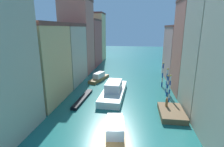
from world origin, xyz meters
name	(u,v)px	position (x,y,z in m)	size (l,w,h in m)	color
ground_plane	(125,80)	(0.00, 24.50, 0.00)	(154.00, 154.00, 0.00)	#1E6B66
building_left_1	(39,63)	(-13.15, 10.99, 6.41)	(7.36, 10.37, 12.81)	#DBB77A
building_left_2	(65,54)	(-13.15, 21.56, 6.42)	(7.36, 10.42, 12.82)	#BCB299
building_left_3	(77,37)	(-13.15, 30.77, 9.55)	(7.36, 8.03, 19.07)	#C6705B
building_left_4	(88,43)	(-13.15, 40.56, 7.24)	(7.36, 11.01, 14.46)	#B25147
building_left_5	(95,37)	(-13.15, 50.34, 8.60)	(7.36, 8.17, 17.17)	#DBB77A
building_right_1	(217,52)	(13.15, 10.33, 8.77)	(7.36, 7.33, 17.52)	#BCB299
building_right_2	(198,48)	(13.15, 17.97, 8.42)	(7.36, 7.68, 16.82)	#C6705B
building_right_3	(182,53)	(13.15, 27.75, 6.24)	(7.36, 11.40, 12.47)	tan
waterfront_dock	(172,113)	(7.58, 8.34, 0.39)	(3.32, 5.27, 0.77)	brown
person_on_dock	(167,102)	(7.04, 9.57, 1.43)	(0.36, 0.36, 1.42)	olive
mooring_pole_0	(170,88)	(7.98, 12.97, 2.38)	(0.27, 0.27, 4.67)	#1E479E
mooring_pole_1	(167,85)	(8.13, 15.77, 2.01)	(0.33, 0.33, 3.92)	#1E479E
mooring_pole_2	(167,80)	(8.27, 17.39, 2.43)	(0.34, 0.34, 4.76)	#1E479E
mooring_pole_3	(163,74)	(7.94, 20.84, 2.63)	(0.30, 0.30, 5.16)	#1E479E
vaporetto_white	(114,91)	(-1.39, 14.51, 0.93)	(4.07, 11.55, 2.65)	white
gondola_black	(83,99)	(-6.36, 11.90, 0.23)	(1.36, 8.24, 0.47)	black
motorboat_0	(99,77)	(-5.95, 23.53, 0.70)	(3.71, 7.20, 1.84)	olive
motorboat_1	(115,131)	(0.33, 2.06, 0.83)	(3.13, 7.31, 2.11)	olive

